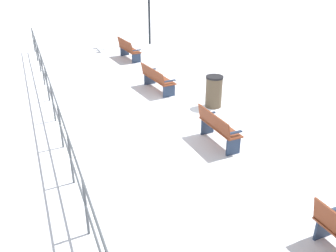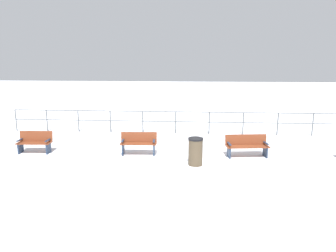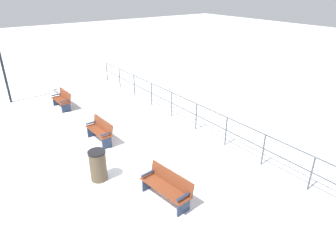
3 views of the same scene
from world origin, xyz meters
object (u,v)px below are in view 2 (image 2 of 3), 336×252
at_px(bench_nearest, 35,142).
at_px(bench_third, 247,145).
at_px(bench_second, 139,143).
at_px(trash_bin, 196,151).

relative_size(bench_nearest, bench_third, 0.81).
bearing_deg(bench_second, bench_nearest, -92.40).
relative_size(bench_nearest, trash_bin, 1.37).
height_order(bench_second, trash_bin, trash_bin).
bearing_deg(trash_bin, bench_nearest, -99.01).
xyz_separation_m(bench_second, bench_third, (-0.07, 4.28, -0.03)).
bearing_deg(bench_nearest, bench_third, 88.13).
bearing_deg(bench_nearest, bench_second, 87.96).
bearing_deg(bench_second, bench_third, 87.93).
bearing_deg(bench_third, trash_bin, -67.41).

